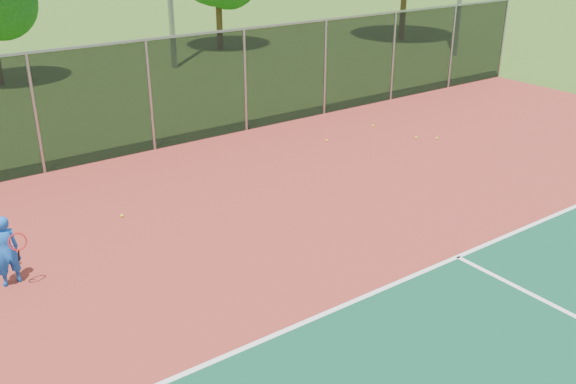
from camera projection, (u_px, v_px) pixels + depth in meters
name	position (u px, v px, depth m)	size (l,w,h in m)	color
court_apron	(423.00, 318.00, 10.29)	(30.00, 20.00, 0.02)	maroon
fence_back	(150.00, 95.00, 17.12)	(30.00, 0.06, 3.03)	black
tennis_player	(6.00, 250.00, 10.98)	(0.59, 0.60, 2.07)	blue
practice_ball_0	(373.00, 126.00, 19.61)	(0.07, 0.07, 0.07)	yellow
practice_ball_2	(437.00, 138.00, 18.52)	(0.07, 0.07, 0.07)	yellow
practice_ball_3	(416.00, 138.00, 18.55)	(0.07, 0.07, 0.07)	yellow
practice_ball_5	(327.00, 140.00, 18.34)	(0.07, 0.07, 0.07)	yellow
practice_ball_6	(122.00, 216.00, 13.71)	(0.07, 0.07, 0.07)	yellow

